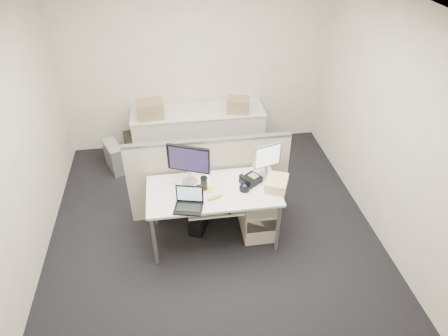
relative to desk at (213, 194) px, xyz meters
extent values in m
cube|color=black|center=(0.00, 0.00, -0.67)|extent=(4.00, 4.50, 0.01)
cube|color=white|center=(0.00, 0.00, 2.04)|extent=(4.00, 4.50, 0.01)
cube|color=beige|center=(0.00, 2.25, 0.69)|extent=(4.00, 0.02, 2.70)
cube|color=beige|center=(-2.00, 0.00, 0.69)|extent=(0.02, 4.50, 2.70)
cube|color=beige|center=(2.00, 0.00, 0.69)|extent=(0.02, 4.50, 2.70)
cube|color=silver|center=(0.00, 0.00, 0.05)|extent=(1.50, 0.75, 0.03)
cylinder|color=slate|center=(-0.70, -0.33, -0.31)|extent=(0.04, 0.04, 0.70)
cylinder|color=slate|center=(-0.70, 0.33, -0.31)|extent=(0.04, 0.04, 0.70)
cylinder|color=slate|center=(0.70, -0.33, -0.31)|extent=(0.04, 0.04, 0.70)
cylinder|color=slate|center=(0.70, 0.33, -0.31)|extent=(0.04, 0.04, 0.70)
cube|color=silver|center=(0.00, -0.18, -0.04)|extent=(0.62, 0.32, 0.02)
cube|color=beige|center=(0.55, 0.05, -0.34)|extent=(0.40, 0.55, 0.65)
cube|color=beige|center=(0.00, 0.45, -0.11)|extent=(2.00, 0.06, 1.10)
cube|color=beige|center=(0.00, 1.93, -0.30)|extent=(2.00, 0.60, 0.72)
cube|color=black|center=(-0.25, 0.18, 0.31)|extent=(0.53, 0.36, 0.49)
cube|color=#B7B7BC|center=(0.65, 0.18, 0.28)|extent=(0.38, 0.26, 0.42)
cube|color=black|center=(-0.30, -0.28, 0.18)|extent=(0.34, 0.29, 0.22)
cylinder|color=black|center=(0.35, -0.05, 0.09)|extent=(0.14, 0.14, 0.05)
cube|color=black|center=(0.45, 0.08, 0.10)|extent=(0.28, 0.27, 0.07)
cube|color=white|center=(-0.12, 0.12, 0.07)|extent=(0.23, 0.29, 0.01)
cube|color=yellow|center=(-0.05, 0.00, 0.07)|extent=(0.10, 0.10, 0.01)
cylinder|color=black|center=(-0.10, 0.02, 0.15)|extent=(0.08, 0.08, 0.16)
ellipsoid|color=yellow|center=(0.00, -0.15, 0.09)|extent=(0.19, 0.11, 0.04)
cube|color=black|center=(-0.15, 0.05, 0.07)|extent=(0.07, 0.11, 0.01)
cube|color=tan|center=(0.72, -0.05, 0.12)|extent=(0.34, 0.37, 0.11)
cube|color=black|center=(-0.05, -0.19, -0.02)|extent=(0.48, 0.27, 0.03)
cube|color=black|center=(-0.15, 0.20, -0.47)|extent=(0.33, 0.45, 0.39)
cube|color=black|center=(-1.05, 1.88, -0.47)|extent=(0.26, 0.45, 0.40)
cube|color=#B7B7BC|center=(-1.30, 1.63, -0.45)|extent=(0.35, 0.50, 0.43)
cube|color=#8E7B50|center=(-0.70, 1.81, 0.19)|extent=(0.40, 0.32, 0.28)
cube|color=#8E7B50|center=(0.60, 1.81, 0.17)|extent=(0.37, 0.32, 0.23)
cube|color=#A9232B|center=(-0.62, 1.83, 0.18)|extent=(0.08, 0.28, 0.25)
camera|label=1|loc=(-0.39, -3.50, 2.91)|focal=32.00mm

